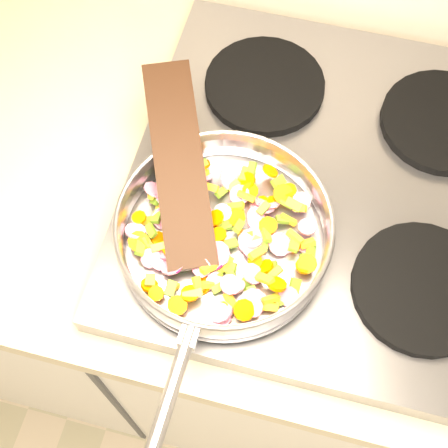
# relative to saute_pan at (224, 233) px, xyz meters

# --- Properties ---
(cooktop) EXTENTS (0.60, 0.60, 0.04)m
(cooktop) POSITION_rel_saute_pan_xyz_m (0.13, 0.15, -0.07)
(cooktop) COLOR #939399
(cooktop) RESTS_ON counter_top
(grate_fl) EXTENTS (0.19, 0.19, 0.02)m
(grate_fl) POSITION_rel_saute_pan_xyz_m (-0.01, 0.01, -0.04)
(grate_fl) COLOR black
(grate_fl) RESTS_ON cooktop
(grate_fr) EXTENTS (0.19, 0.19, 0.02)m
(grate_fr) POSITION_rel_saute_pan_xyz_m (0.27, 0.01, -0.04)
(grate_fr) COLOR black
(grate_fr) RESTS_ON cooktop
(grate_bl) EXTENTS (0.19, 0.19, 0.02)m
(grate_bl) POSITION_rel_saute_pan_xyz_m (-0.01, 0.29, -0.04)
(grate_bl) COLOR black
(grate_bl) RESTS_ON cooktop
(grate_br) EXTENTS (0.19, 0.19, 0.02)m
(grate_br) POSITION_rel_saute_pan_xyz_m (0.27, 0.29, -0.04)
(grate_br) COLOR black
(grate_br) RESTS_ON cooktop
(saute_pan) EXTENTS (0.33, 0.50, 0.06)m
(saute_pan) POSITION_rel_saute_pan_xyz_m (0.00, 0.00, 0.00)
(saute_pan) COLOR #9E9EA5
(saute_pan) RESTS_ON grate_fl
(vegetable_heap) EXTENTS (0.27, 0.26, 0.05)m
(vegetable_heap) POSITION_rel_saute_pan_xyz_m (0.01, -0.00, -0.01)
(vegetable_heap) COLOR #6DA026
(vegetable_heap) RESTS_ON saute_pan
(wooden_spatula) EXTENTS (0.18, 0.29, 0.08)m
(wooden_spatula) POSITION_rel_saute_pan_xyz_m (-0.08, 0.08, 0.02)
(wooden_spatula) COLOR black
(wooden_spatula) RESTS_ON saute_pan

